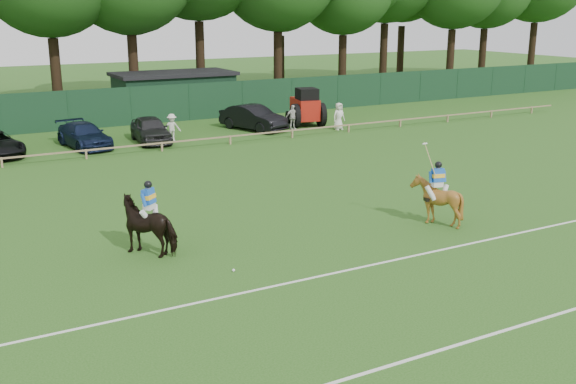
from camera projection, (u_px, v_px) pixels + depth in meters
ground at (321, 261)px, 20.45m from camera, size 160.00×160.00×0.00m
horse_dark at (150, 225)px, 21.01m from camera, size 2.12×2.22×1.78m
horse_chestnut at (436, 200)px, 23.76m from camera, size 1.76×1.89×1.74m
sedan_navy at (84, 135)px, 37.01m from camera, size 2.55×4.83×1.33m
hatch_grey at (151, 129)px, 38.39m from camera, size 2.09×4.46×1.48m
estate_black at (253, 118)px, 42.26m from camera, size 3.10×4.98×1.55m
spectator_left at (172, 127)px, 38.77m from camera, size 1.02×0.59×1.57m
spectator_mid at (292, 117)px, 42.42m from camera, size 0.93×0.41×1.56m
spectator_right at (339, 116)px, 42.30m from camera, size 0.87×0.61×1.71m
rider_dark at (149, 201)px, 20.80m from camera, size 0.79×0.73×1.41m
rider_chestnut at (438, 179)px, 23.54m from camera, size 0.93×0.71×2.05m
polo_ball at (234, 270)px, 19.63m from camera, size 0.09×0.09×0.09m
pitch_lines at (391, 304)px, 17.49m from camera, size 60.00×5.10×0.01m
pitch_rail at (143, 145)px, 35.55m from camera, size 62.10×0.10×0.50m
perimeter_fence at (101, 108)px, 42.95m from camera, size 92.08×0.08×2.50m
utility_shed at (174, 93)px, 48.20m from camera, size 8.40×4.40×3.04m
tree_row at (103, 109)px, 50.98m from camera, size 96.00×12.00×21.00m
tractor at (306, 108)px, 43.69m from camera, size 2.52×3.27×2.46m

